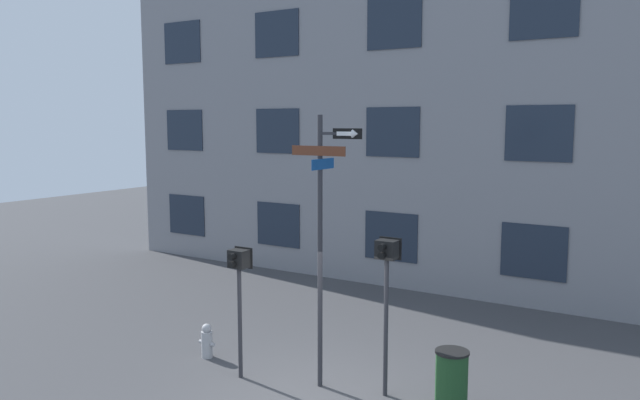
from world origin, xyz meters
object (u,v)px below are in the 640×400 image
Objects in this scene: pedestrian_signal_right at (386,273)px; fire_hydrant at (207,341)px; trash_bin at (452,381)px; street_sign_pole at (323,230)px; pedestrian_signal_left at (239,276)px.

pedestrian_signal_right is 4.31m from fire_hydrant.
street_sign_pole is at bearing -171.73° from trash_bin.
street_sign_pole is 3.33m from trash_bin.
pedestrian_signal_left is 3.51× the size of fire_hydrant.
street_sign_pole reaches higher than pedestrian_signal_right.
trash_bin is (1.19, 0.06, -1.68)m from pedestrian_signal_right.
street_sign_pole is at bearing 0.73° from fire_hydrant.
street_sign_pole reaches higher than pedestrian_signal_left.
fire_hydrant is at bearing -175.82° from trash_bin.
pedestrian_signal_left is at bearing -168.26° from trash_bin.
fire_hydrant is (-3.88, -0.31, -1.85)m from pedestrian_signal_right.
pedestrian_signal_right is 3.97× the size of fire_hydrant.
street_sign_pole is at bearing 16.80° from pedestrian_signal_left.
pedestrian_signal_right is (1.12, 0.27, -0.70)m from street_sign_pole.
trash_bin is (5.06, 0.37, 0.18)m from fire_hydrant.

